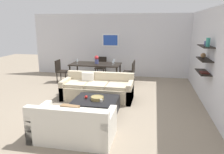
{
  "coord_description": "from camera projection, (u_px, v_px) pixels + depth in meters",
  "views": [
    {
      "loc": [
        1.54,
        -5.83,
        2.28
      ],
      "look_at": [
        0.35,
        0.2,
        0.75
      ],
      "focal_mm": 34.54,
      "sensor_mm": 36.0,
      "label": 1
    }
  ],
  "objects": [
    {
      "name": "loveseat_white",
      "position": [
        73.0,
        125.0,
        4.32
      ],
      "size": [
        1.62,
        0.9,
        0.78
      ],
      "color": "silver",
      "rests_on": "ground"
    },
    {
      "name": "dining_chair_head",
      "position": [
        101.0,
        66.0,
        9.34
      ],
      "size": [
        0.44,
        0.44,
        0.88
      ],
      "color": "black",
      "rests_on": "ground"
    },
    {
      "name": "centerpiece_vase",
      "position": [
        97.0,
        59.0,
        8.4
      ],
      "size": [
        0.16,
        0.16,
        0.32
      ],
      "color": "#4C518C",
      "rests_on": "dining_table"
    },
    {
      "name": "candle_jar",
      "position": [
        101.0,
        100.0,
        5.37
      ],
      "size": [
        0.07,
        0.07,
        0.07
      ],
      "primitive_type": "cylinder",
      "color": "silver",
      "rests_on": "coffee_table"
    },
    {
      "name": "dining_chair_right_near",
      "position": [
        130.0,
        72.0,
        8.04
      ],
      "size": [
        0.44,
        0.44,
        0.88
      ],
      "color": "black",
      "rests_on": "ground"
    },
    {
      "name": "back_wall_unit",
      "position": [
        125.0,
        45.0,
        9.37
      ],
      "size": [
        8.4,
        0.09,
        2.7
      ],
      "color": "silver",
      "rests_on": "ground"
    },
    {
      "name": "wine_glass_left_near",
      "position": [
        77.0,
        61.0,
        8.44
      ],
      "size": [
        0.07,
        0.07,
        0.17
      ],
      "color": "silver",
      "rests_on": "dining_table"
    },
    {
      "name": "wine_glass_right_near",
      "position": [
        113.0,
        62.0,
        8.18
      ],
      "size": [
        0.07,
        0.07,
        0.15
      ],
      "color": "silver",
      "rests_on": "dining_table"
    },
    {
      "name": "dining_chair_left_near",
      "position": [
        61.0,
        69.0,
        8.56
      ],
      "size": [
        0.44,
        0.44,
        0.88
      ],
      "color": "black",
      "rests_on": "ground"
    },
    {
      "name": "wine_glass_right_far",
      "position": [
        114.0,
        61.0,
        8.39
      ],
      "size": [
        0.08,
        0.08,
        0.18
      ],
      "color": "silver",
      "rests_on": "dining_table"
    },
    {
      "name": "decorative_bowl",
      "position": [
        97.0,
        98.0,
        5.51
      ],
      "size": [
        0.33,
        0.33,
        0.09
      ],
      "color": "#99844C",
      "rests_on": "coffee_table"
    },
    {
      "name": "dining_chair_right_far",
      "position": [
        131.0,
        70.0,
        8.45
      ],
      "size": [
        0.44,
        0.44,
        0.88
      ],
      "color": "black",
      "rests_on": "ground"
    },
    {
      "name": "dining_table",
      "position": [
        96.0,
        65.0,
        8.46
      ],
      "size": [
        1.95,
        0.94,
        0.75
      ],
      "color": "black",
      "rests_on": "ground"
    },
    {
      "name": "ground_plane",
      "position": [
        99.0,
        103.0,
        6.39
      ],
      "size": [
        18.0,
        18.0,
        0.0
      ],
      "primitive_type": "plane",
      "color": "gray"
    },
    {
      "name": "sofa_beige",
      "position": [
        98.0,
        90.0,
        6.67
      ],
      "size": [
        2.16,
        0.9,
        0.78
      ],
      "color": "beige",
      "rests_on": "ground"
    },
    {
      "name": "right_wall_shelf_unit",
      "position": [
        208.0,
        57.0,
        6.07
      ],
      "size": [
        0.34,
        8.2,
        2.7
      ],
      "color": "silver",
      "rests_on": "ground"
    },
    {
      "name": "apple_on_coffee_table",
      "position": [
        86.0,
        97.0,
        5.6
      ],
      "size": [
        0.08,
        0.08,
        0.08
      ],
      "primitive_type": "sphere",
      "color": "red",
      "rests_on": "coffee_table"
    },
    {
      "name": "coffee_table",
      "position": [
        96.0,
        106.0,
        5.6
      ],
      "size": [
        1.12,
        0.99,
        0.38
      ],
      "color": "black",
      "rests_on": "ground"
    }
  ]
}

